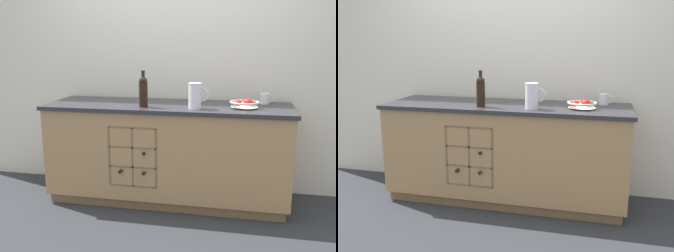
# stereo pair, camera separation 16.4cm
# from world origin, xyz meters

# --- Properties ---
(ground_plane) EXTENTS (14.00, 14.00, 0.00)m
(ground_plane) POSITION_xyz_m (0.00, 0.00, 0.00)
(ground_plane) COLOR #2D3035
(back_wall) EXTENTS (4.56, 0.06, 2.55)m
(back_wall) POSITION_xyz_m (0.00, 0.39, 1.27)
(back_wall) COLOR silver
(back_wall) RESTS_ON ground_plane
(kitchen_island) EXTENTS (2.20, 0.70, 0.91)m
(kitchen_island) POSITION_xyz_m (-0.00, -0.00, 0.46)
(kitchen_island) COLOR brown
(kitchen_island) RESTS_ON ground_plane
(fruit_bowl) EXTENTS (0.25, 0.25, 0.08)m
(fruit_bowl) POSITION_xyz_m (0.67, -0.05, 0.94)
(fruit_bowl) COLOR silver
(fruit_bowl) RESTS_ON kitchen_island
(white_pitcher) EXTENTS (0.17, 0.12, 0.22)m
(white_pitcher) POSITION_xyz_m (0.27, -0.17, 1.02)
(white_pitcher) COLOR white
(white_pitcher) RESTS_ON kitchen_island
(ceramic_mug) EXTENTS (0.12, 0.09, 0.10)m
(ceramic_mug) POSITION_xyz_m (0.85, 0.21, 0.95)
(ceramic_mug) COLOR white
(ceramic_mug) RESTS_ON kitchen_island
(standing_wine_bottle) EXTENTS (0.08, 0.08, 0.31)m
(standing_wine_bottle) POSITION_xyz_m (-0.18, -0.17, 1.05)
(standing_wine_bottle) COLOR black
(standing_wine_bottle) RESTS_ON kitchen_island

